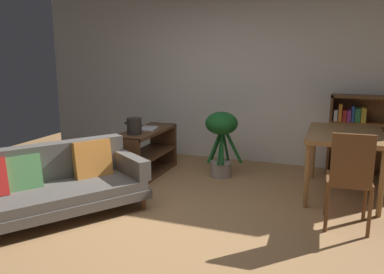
{
  "coord_description": "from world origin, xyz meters",
  "views": [
    {
      "loc": [
        1.49,
        -3.28,
        1.67
      ],
      "look_at": [
        0.04,
        0.6,
        0.78
      ],
      "focal_mm": 36.44,
      "sensor_mm": 36.0,
      "label": 1
    }
  ],
  "objects_px": {
    "fabric_couch": "(45,184)",
    "bookshelf": "(368,136)",
    "open_laptop": "(143,127)",
    "media_console": "(146,153)",
    "desk_speaker": "(134,126)",
    "dining_chair_near": "(350,176)",
    "potted_floor_plant": "(221,135)",
    "dining_table": "(345,139)"
  },
  "relations": [
    {
      "from": "desk_speaker",
      "to": "media_console",
      "type": "bearing_deg",
      "value": 88.62
    },
    {
      "from": "fabric_couch",
      "to": "bookshelf",
      "type": "height_order",
      "value": "bookshelf"
    },
    {
      "from": "open_laptop",
      "to": "dining_chair_near",
      "type": "distance_m",
      "value": 2.86
    },
    {
      "from": "open_laptop",
      "to": "potted_floor_plant",
      "type": "xyz_separation_m",
      "value": [
        1.08,
        0.22,
        -0.07
      ]
    },
    {
      "from": "dining_chair_near",
      "to": "open_laptop",
      "type": "bearing_deg",
      "value": 160.26
    },
    {
      "from": "fabric_couch",
      "to": "bookshelf",
      "type": "xyz_separation_m",
      "value": [
        3.2,
        2.76,
        0.2
      ]
    },
    {
      "from": "media_console",
      "to": "fabric_couch",
      "type": "bearing_deg",
      "value": -100.74
    },
    {
      "from": "dining_chair_near",
      "to": "bookshelf",
      "type": "bearing_deg",
      "value": 82.18
    },
    {
      "from": "desk_speaker",
      "to": "potted_floor_plant",
      "type": "bearing_deg",
      "value": 29.95
    },
    {
      "from": "fabric_couch",
      "to": "media_console",
      "type": "relative_size",
      "value": 1.73
    },
    {
      "from": "desk_speaker",
      "to": "potted_floor_plant",
      "type": "height_order",
      "value": "potted_floor_plant"
    },
    {
      "from": "fabric_couch",
      "to": "potted_floor_plant",
      "type": "relative_size",
      "value": 2.29
    },
    {
      "from": "dining_chair_near",
      "to": "bookshelf",
      "type": "distance_m",
      "value": 2.01
    },
    {
      "from": "desk_speaker",
      "to": "dining_table",
      "type": "relative_size",
      "value": 0.18
    },
    {
      "from": "potted_floor_plant",
      "to": "bookshelf",
      "type": "relative_size",
      "value": 0.74
    },
    {
      "from": "fabric_couch",
      "to": "desk_speaker",
      "type": "xyz_separation_m",
      "value": [
        0.31,
        1.36,
        0.4
      ]
    },
    {
      "from": "bookshelf",
      "to": "dining_table",
      "type": "bearing_deg",
      "value": -107.57
    },
    {
      "from": "media_console",
      "to": "dining_chair_near",
      "type": "relative_size",
      "value": 1.24
    },
    {
      "from": "dining_chair_near",
      "to": "potted_floor_plant",
      "type": "bearing_deg",
      "value": 143.69
    },
    {
      "from": "desk_speaker",
      "to": "open_laptop",
      "type": "bearing_deg",
      "value": 100.02
    },
    {
      "from": "potted_floor_plant",
      "to": "dining_chair_near",
      "type": "distance_m",
      "value": 1.99
    },
    {
      "from": "dining_table",
      "to": "open_laptop",
      "type": "bearing_deg",
      "value": -179.37
    },
    {
      "from": "bookshelf",
      "to": "media_console",
      "type": "bearing_deg",
      "value": -159.1
    },
    {
      "from": "desk_speaker",
      "to": "dining_table",
      "type": "bearing_deg",
      "value": 8.73
    },
    {
      "from": "open_laptop",
      "to": "potted_floor_plant",
      "type": "height_order",
      "value": "potted_floor_plant"
    },
    {
      "from": "fabric_couch",
      "to": "open_laptop",
      "type": "height_order",
      "value": "open_laptop"
    },
    {
      "from": "media_console",
      "to": "desk_speaker",
      "type": "xyz_separation_m",
      "value": [
        -0.01,
        -0.3,
        0.43
      ]
    },
    {
      "from": "desk_speaker",
      "to": "bookshelf",
      "type": "bearing_deg",
      "value": 25.79
    },
    {
      "from": "desk_speaker",
      "to": "dining_table",
      "type": "height_order",
      "value": "desk_speaker"
    },
    {
      "from": "potted_floor_plant",
      "to": "dining_table",
      "type": "bearing_deg",
      "value": -6.86
    },
    {
      "from": "dining_table",
      "to": "bookshelf",
      "type": "xyz_separation_m",
      "value": [
        0.32,
        1.0,
        -0.13
      ]
    },
    {
      "from": "potted_floor_plant",
      "to": "dining_table",
      "type": "xyz_separation_m",
      "value": [
        1.56,
        -0.19,
        0.09
      ]
    },
    {
      "from": "desk_speaker",
      "to": "fabric_couch",
      "type": "bearing_deg",
      "value": -102.72
    },
    {
      "from": "desk_speaker",
      "to": "dining_chair_near",
      "type": "relative_size",
      "value": 0.22
    },
    {
      "from": "media_console",
      "to": "desk_speaker",
      "type": "relative_size",
      "value": 5.56
    },
    {
      "from": "open_laptop",
      "to": "potted_floor_plant",
      "type": "relative_size",
      "value": 0.52
    },
    {
      "from": "media_console",
      "to": "open_laptop",
      "type": "distance_m",
      "value": 0.36
    },
    {
      "from": "open_laptop",
      "to": "dining_chair_near",
      "type": "bearing_deg",
      "value": -19.74
    },
    {
      "from": "open_laptop",
      "to": "media_console",
      "type": "bearing_deg",
      "value": -44.61
    },
    {
      "from": "desk_speaker",
      "to": "potted_floor_plant",
      "type": "distance_m",
      "value": 1.18
    },
    {
      "from": "potted_floor_plant",
      "to": "dining_chair_near",
      "type": "height_order",
      "value": "dining_chair_near"
    },
    {
      "from": "open_laptop",
      "to": "dining_table",
      "type": "xyz_separation_m",
      "value": [
        2.64,
        0.03,
        0.02
      ]
    }
  ]
}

